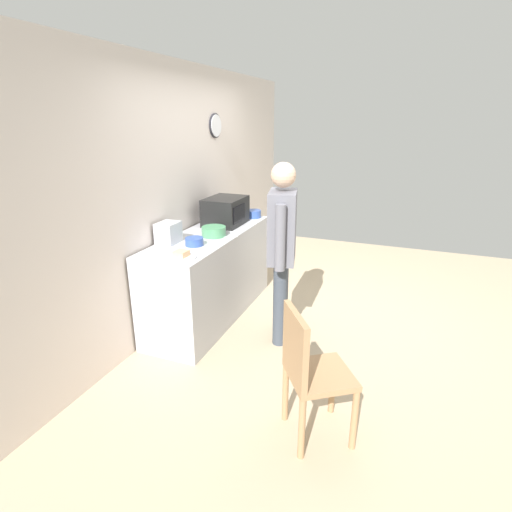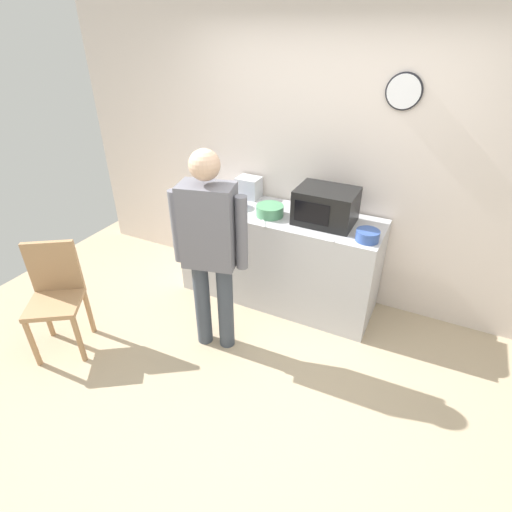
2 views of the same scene
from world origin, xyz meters
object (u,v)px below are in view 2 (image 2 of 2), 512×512
object	(u,v)px
cereal_bowl	(270,210)
spoon_utensil	(263,223)
fork_utensil	(326,238)
wooden_chair	(56,293)
toaster	(249,187)
sandwich_plate	(201,201)
salad_bowl	(238,204)
person_standing	(210,243)
microwave	(326,206)
mixing_bowl	(368,236)

from	to	relation	value
cereal_bowl	spoon_utensil	size ratio (longest dim) A/B	1.44
fork_utensil	wooden_chair	xyz separation A→B (m)	(-1.88, -1.15, -0.41)
toaster	fork_utensil	world-z (taller)	toaster
sandwich_plate	salad_bowl	bearing A→B (deg)	11.87
spoon_utensil	person_standing	xyz separation A→B (m)	(-0.16, -0.60, 0.06)
sandwich_plate	person_standing	size ratio (longest dim) A/B	0.15
cereal_bowl	person_standing	xyz separation A→B (m)	(-0.15, -0.77, 0.02)
salad_bowl	toaster	size ratio (longest dim) A/B	0.77
sandwich_plate	cereal_bowl	world-z (taller)	cereal_bowl
cereal_bowl	toaster	world-z (taller)	toaster
microwave	spoon_utensil	world-z (taller)	microwave
salad_bowl	spoon_utensil	xyz separation A→B (m)	(0.36, -0.19, -0.03)
spoon_utensil	wooden_chair	xyz separation A→B (m)	(-1.32, -1.17, -0.41)
spoon_utensil	cereal_bowl	bearing A→B (deg)	95.43
spoon_utensil	mixing_bowl	bearing A→B (deg)	5.73
cereal_bowl	person_standing	bearing A→B (deg)	-100.70
spoon_utensil	wooden_chair	distance (m)	1.81
mixing_bowl	person_standing	bearing A→B (deg)	-146.18
mixing_bowl	fork_utensil	bearing A→B (deg)	-159.54
sandwich_plate	salad_bowl	distance (m)	0.37
sandwich_plate	cereal_bowl	size ratio (longest dim) A/B	1.03
person_standing	wooden_chair	size ratio (longest dim) A/B	1.82
salad_bowl	toaster	bearing A→B (deg)	94.28
microwave	fork_utensil	xyz separation A→B (m)	(0.10, -0.28, -0.15)
sandwich_plate	cereal_bowl	xyz separation A→B (m)	(0.70, 0.05, 0.03)
fork_utensil	salad_bowl	bearing A→B (deg)	166.70
spoon_utensil	wooden_chair	world-z (taller)	wooden_chair
toaster	fork_utensil	size ratio (longest dim) A/B	1.29
mixing_bowl	spoon_utensil	bearing A→B (deg)	-174.27
person_standing	microwave	bearing A→B (deg)	54.05
salad_bowl	person_standing	size ratio (longest dim) A/B	0.10
salad_bowl	person_standing	xyz separation A→B (m)	(0.20, -0.80, 0.03)
mixing_bowl	sandwich_plate	bearing A→B (deg)	178.89
spoon_utensil	wooden_chair	size ratio (longest dim) A/B	0.18
cereal_bowl	spoon_utensil	bearing A→B (deg)	-84.57
cereal_bowl	toaster	bearing A→B (deg)	140.91
sandwich_plate	toaster	xyz separation A→B (m)	(0.34, 0.34, 0.08)
mixing_bowl	fork_utensil	size ratio (longest dim) A/B	1.10
microwave	toaster	size ratio (longest dim) A/B	2.27
sandwich_plate	mixing_bowl	xyz separation A→B (m)	(1.59, -0.03, 0.02)
toaster	person_standing	distance (m)	1.09
salad_bowl	cereal_bowl	world-z (taller)	cereal_bowl
salad_bowl	wooden_chair	distance (m)	1.72
toaster	spoon_utensil	xyz separation A→B (m)	(0.38, -0.46, -0.10)
microwave	fork_utensil	bearing A→B (deg)	-69.71
person_standing	spoon_utensil	bearing A→B (deg)	75.10
toaster	person_standing	bearing A→B (deg)	-78.37
fork_utensil	person_standing	size ratio (longest dim) A/B	0.10
sandwich_plate	cereal_bowl	distance (m)	0.70
sandwich_plate	spoon_utensil	distance (m)	0.73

